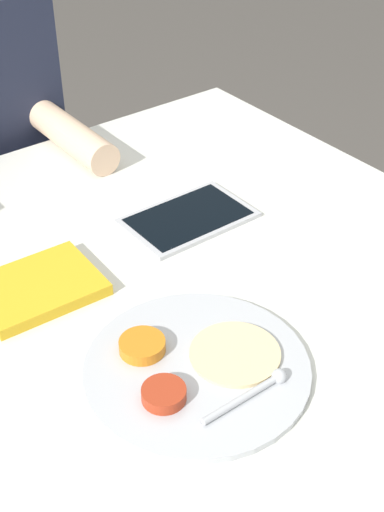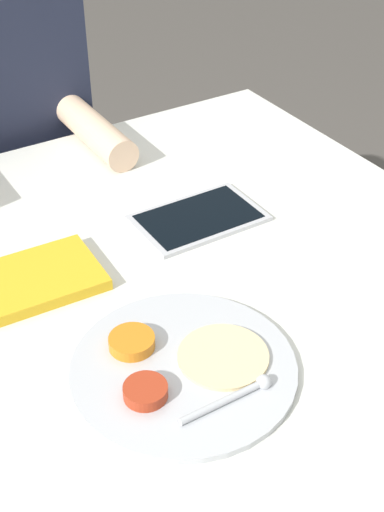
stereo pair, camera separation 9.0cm
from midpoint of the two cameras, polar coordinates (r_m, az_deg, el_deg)
The scene contains 4 objects.
dining_table at distance 1.46m, azimuth -3.58°, elevation -12.83°, with size 1.11×1.10×0.73m.
thali_tray at distance 1.02m, azimuth -2.22°, elevation -8.97°, with size 0.32×0.32×0.03m.
red_notebook at distance 1.19m, azimuth -14.33°, elevation -2.56°, with size 0.20×0.16×0.02m.
tablet_device at distance 1.33m, azimuth -2.24°, elevation 3.01°, with size 0.23×0.15×0.01m.
Camera 1 is at (-0.54, -0.78, 1.47)m, focal length 50.00 mm.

